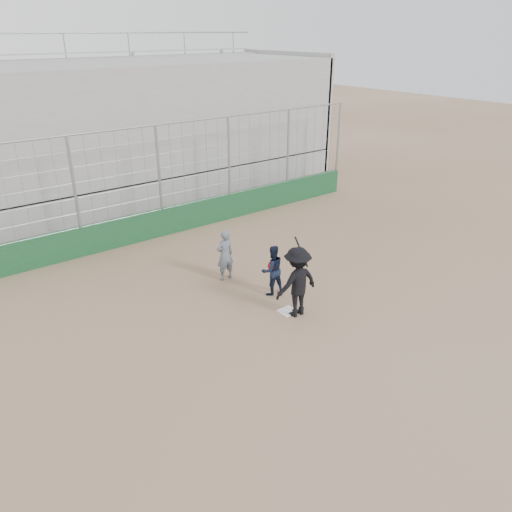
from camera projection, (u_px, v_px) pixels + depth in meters
ground at (288, 312)px, 13.46m from camera, size 90.00×90.00×0.00m
home_plate at (288, 311)px, 13.46m from camera, size 0.44×0.44×0.02m
backstop at (162, 210)px, 18.11m from camera, size 18.10×0.25×4.04m
bleachers at (102, 135)px, 20.87m from camera, size 20.25×6.70×6.98m
batter_at_plate at (297, 282)px, 12.97m from camera, size 1.27×0.82×2.06m
catcher_crouched at (272, 278)px, 14.18m from camera, size 0.77×0.63×1.03m
umpire at (225, 258)px, 14.94m from camera, size 0.58×0.39×1.43m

